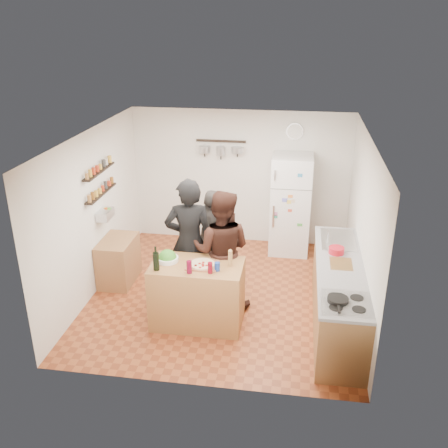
% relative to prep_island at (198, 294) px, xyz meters
% --- Properties ---
extents(room_shell, '(4.20, 4.20, 4.20)m').
position_rel_prep_island_xyz_m(room_shell, '(0.23, 1.19, 0.79)').
color(room_shell, brown).
rests_on(room_shell, ground).
extents(prep_island, '(1.25, 0.72, 0.91)m').
position_rel_prep_island_xyz_m(prep_island, '(0.00, 0.00, 0.00)').
color(prep_island, '#956336').
rests_on(prep_island, floor).
extents(pizza_board, '(0.42, 0.34, 0.02)m').
position_rel_prep_island_xyz_m(pizza_board, '(0.08, -0.02, 0.47)').
color(pizza_board, '#945336').
rests_on(pizza_board, prep_island).
extents(pizza, '(0.34, 0.34, 0.02)m').
position_rel_prep_island_xyz_m(pizza, '(0.08, -0.02, 0.48)').
color(pizza, tan).
rests_on(pizza, pizza_board).
extents(salad_bowl, '(0.30, 0.30, 0.06)m').
position_rel_prep_island_xyz_m(salad_bowl, '(-0.42, 0.05, 0.48)').
color(salad_bowl, white).
rests_on(salad_bowl, prep_island).
extents(wine_bottle, '(0.08, 0.08, 0.25)m').
position_rel_prep_island_xyz_m(wine_bottle, '(-0.50, -0.22, 0.58)').
color(wine_bottle, black).
rests_on(wine_bottle, prep_island).
extents(wine_glass_near, '(0.07, 0.07, 0.17)m').
position_rel_prep_island_xyz_m(wine_glass_near, '(-0.05, -0.24, 0.54)').
color(wine_glass_near, '#55071D').
rests_on(wine_glass_near, prep_island).
extents(wine_glass_far, '(0.06, 0.06, 0.15)m').
position_rel_prep_island_xyz_m(wine_glass_far, '(0.22, -0.20, 0.53)').
color(wine_glass_far, '#5E0814').
rests_on(wine_glass_far, prep_island).
extents(pepper_mill, '(0.06, 0.06, 0.19)m').
position_rel_prep_island_xyz_m(pepper_mill, '(0.45, 0.05, 0.55)').
color(pepper_mill, '#A17643').
rests_on(pepper_mill, prep_island).
extents(salt_canister, '(0.07, 0.07, 0.12)m').
position_rel_prep_island_xyz_m(salt_canister, '(0.30, -0.12, 0.51)').
color(salt_canister, navy).
rests_on(salt_canister, prep_island).
extents(person_left, '(0.78, 0.58, 1.95)m').
position_rel_prep_island_xyz_m(person_left, '(-0.22, 0.56, 0.52)').
color(person_left, black).
rests_on(person_left, floor).
extents(person_center, '(0.91, 0.73, 1.81)m').
position_rel_prep_island_xyz_m(person_center, '(0.26, 0.50, 0.45)').
color(person_center, black).
rests_on(person_center, floor).
extents(person_back, '(1.00, 0.60, 1.60)m').
position_rel_prep_island_xyz_m(person_back, '(0.03, 1.09, 0.34)').
color(person_back, '#332F2D').
rests_on(person_back, floor).
extents(counter_run, '(0.63, 2.63, 0.90)m').
position_rel_prep_island_xyz_m(counter_run, '(1.93, 0.25, -0.01)').
color(counter_run, '#9E7042').
rests_on(counter_run, floor).
extents(stove_top, '(0.60, 0.62, 0.02)m').
position_rel_prep_island_xyz_m(stove_top, '(1.93, -0.70, 0.46)').
color(stove_top, white).
rests_on(stove_top, counter_run).
extents(skillet, '(0.25, 0.25, 0.05)m').
position_rel_prep_island_xyz_m(skillet, '(1.83, -0.68, 0.49)').
color(skillet, black).
rests_on(skillet, stove_top).
extents(sink, '(0.50, 0.80, 0.03)m').
position_rel_prep_island_xyz_m(sink, '(1.93, 1.10, 0.46)').
color(sink, silver).
rests_on(sink, counter_run).
extents(cutting_board, '(0.30, 0.40, 0.02)m').
position_rel_prep_island_xyz_m(cutting_board, '(1.93, 0.31, 0.46)').
color(cutting_board, olive).
rests_on(cutting_board, counter_run).
extents(red_bowl, '(0.22, 0.22, 0.09)m').
position_rel_prep_island_xyz_m(red_bowl, '(1.88, 0.63, 0.51)').
color(red_bowl, red).
rests_on(red_bowl, counter_run).
extents(fridge, '(0.70, 0.68, 1.80)m').
position_rel_prep_island_xyz_m(fridge, '(1.18, 2.55, 0.45)').
color(fridge, white).
rests_on(fridge, floor).
extents(wall_clock, '(0.30, 0.03, 0.30)m').
position_rel_prep_island_xyz_m(wall_clock, '(1.18, 2.88, 1.69)').
color(wall_clock, silver).
rests_on(wall_clock, back_wall).
extents(spice_shelf_lower, '(0.12, 1.00, 0.02)m').
position_rel_prep_island_xyz_m(spice_shelf_lower, '(-1.70, 1.00, 1.04)').
color(spice_shelf_lower, black).
rests_on(spice_shelf_lower, left_wall).
extents(spice_shelf_upper, '(0.12, 1.00, 0.02)m').
position_rel_prep_island_xyz_m(spice_shelf_upper, '(-1.70, 1.00, 1.40)').
color(spice_shelf_upper, black).
rests_on(spice_shelf_upper, left_wall).
extents(produce_basket, '(0.18, 0.35, 0.14)m').
position_rel_prep_island_xyz_m(produce_basket, '(-1.67, 1.00, 0.69)').
color(produce_basket, silver).
rests_on(produce_basket, left_wall).
extents(side_table, '(0.50, 0.80, 0.73)m').
position_rel_prep_island_xyz_m(side_table, '(-1.51, 0.98, -0.09)').
color(side_table, olive).
rests_on(side_table, floor).
extents(pot_rack, '(0.90, 0.04, 0.04)m').
position_rel_prep_island_xyz_m(pot_rack, '(-0.12, 2.80, 1.49)').
color(pot_rack, black).
rests_on(pot_rack, back_wall).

